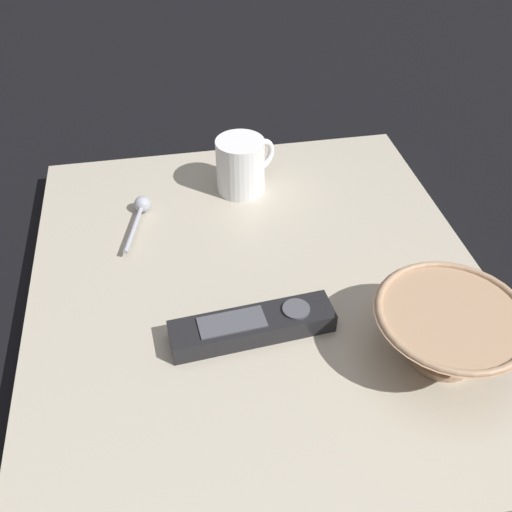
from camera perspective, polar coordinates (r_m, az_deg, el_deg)
ground_plane at (r=0.75m, az=0.39°, el=-4.62°), size 6.00×6.00×0.00m
table at (r=0.73m, az=0.40°, el=-3.63°), size 0.56×0.64×0.04m
cereal_bowl at (r=0.65m, az=18.39°, el=-7.06°), size 0.16×0.16×0.07m
coffee_mug at (r=0.86m, az=-1.44°, el=8.96°), size 0.09×0.07×0.08m
teaspoon at (r=0.83m, az=-11.31°, el=4.60°), size 0.04×0.11×0.02m
tv_remote_near at (r=0.65m, az=-0.35°, el=-6.92°), size 0.19×0.06×0.03m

